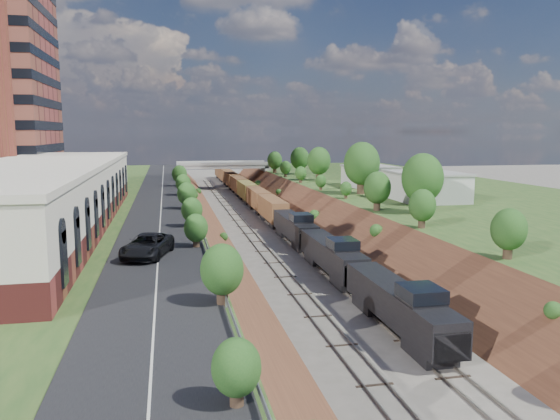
{
  "coord_description": "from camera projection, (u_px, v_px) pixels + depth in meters",
  "views": [
    {
      "loc": [
        -14.59,
        -23.57,
        15.27
      ],
      "look_at": [
        -1.48,
        39.52,
        6.0
      ],
      "focal_mm": 35.0,
      "sensor_mm": 36.0,
      "label": 1
    }
  ],
  "objects": [
    {
      "name": "platform_left",
      "position": [
        39.0,
        220.0,
        79.1
      ],
      "size": [
        44.0,
        180.0,
        5.0
      ],
      "primitive_type": "cube",
      "color": "#2B5021",
      "rests_on": "ground"
    },
    {
      "name": "platform_right",
      "position": [
        454.0,
        208.0,
        92.39
      ],
      "size": [
        44.0,
        180.0,
        5.0
      ],
      "primitive_type": "cube",
      "color": "#2B5021",
      "rests_on": "ground"
    },
    {
      "name": "embankment_left",
      "position": [
        192.0,
        232.0,
        83.88
      ],
      "size": [
        10.0,
        180.0,
        10.0
      ],
      "primitive_type": "cube",
      "rotation": [
        0.0,
        0.79,
        0.0
      ],
      "color": "brown",
      "rests_on": "ground"
    },
    {
      "name": "embankment_right",
      "position": [
        330.0,
        227.0,
        88.31
      ],
      "size": [
        10.0,
        180.0,
        10.0
      ],
      "primitive_type": "cube",
      "rotation": [
        0.0,
        0.79,
        0.0
      ],
      "color": "brown",
      "rests_on": "ground"
    },
    {
      "name": "rail_left_track",
      "position": [
        247.0,
        229.0,
        85.56
      ],
      "size": [
        1.58,
        180.0,
        0.18
      ],
      "primitive_type": "cube",
      "color": "gray",
      "rests_on": "ground"
    },
    {
      "name": "rail_right_track",
      "position": [
        279.0,
        228.0,
        86.61
      ],
      "size": [
        1.58,
        180.0,
        0.18
      ],
      "primitive_type": "cube",
      "color": "gray",
      "rests_on": "ground"
    },
    {
      "name": "road",
      "position": [
        162.0,
        200.0,
        82.26
      ],
      "size": [
        8.0,
        180.0,
        0.1
      ],
      "primitive_type": "cube",
      "color": "black",
      "rests_on": "platform_left"
    },
    {
      "name": "guardrail",
      "position": [
        189.0,
        196.0,
        82.82
      ],
      "size": [
        0.1,
        171.0,
        0.7
      ],
      "color": "#99999E",
      "rests_on": "platform_left"
    },
    {
      "name": "commercial_building",
      "position": [
        39.0,
        196.0,
        57.93
      ],
      "size": [
        14.3,
        62.3,
        7.0
      ],
      "color": "maroon",
      "rests_on": "platform_left"
    },
    {
      "name": "overpass",
      "position": [
        223.0,
        171.0,
        145.48
      ],
      "size": [
        24.5,
        8.3,
        7.4
      ],
      "color": "gray",
      "rests_on": "ground"
    },
    {
      "name": "white_building_near",
      "position": [
        425.0,
        187.0,
        82.08
      ],
      "size": [
        9.0,
        12.0,
        4.0
      ],
      "primitive_type": "cube",
      "color": "silver",
      "rests_on": "platform_right"
    },
    {
      "name": "white_building_far",
      "position": [
        369.0,
        177.0,
        103.33
      ],
      "size": [
        8.0,
        10.0,
        3.6
      ],
      "primitive_type": "cube",
      "color": "silver",
      "rests_on": "platform_right"
    },
    {
      "name": "tree_right_large",
      "position": [
        422.0,
        179.0,
        68.8
      ],
      "size": [
        5.25,
        5.25,
        7.61
      ],
      "color": "#473323",
      "rests_on": "platform_right"
    },
    {
      "name": "tree_left_crest",
      "position": [
        204.0,
        235.0,
        43.96
      ],
      "size": [
        2.45,
        2.45,
        3.55
      ],
      "color": "#473323",
      "rests_on": "platform_left"
    },
    {
      "name": "freight_train",
      "position": [
        253.0,
        194.0,
        112.42
      ],
      "size": [
        2.74,
        155.47,
        4.55
      ],
      "color": "black",
      "rests_on": "ground"
    },
    {
      "name": "suv",
      "position": [
        147.0,
        246.0,
        44.61
      ],
      "size": [
        4.76,
        7.25,
        1.85
      ],
      "primitive_type": "imported",
      "rotation": [
        0.0,
        0.0,
        -0.27
      ],
      "color": "black",
      "rests_on": "road"
    }
  ]
}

